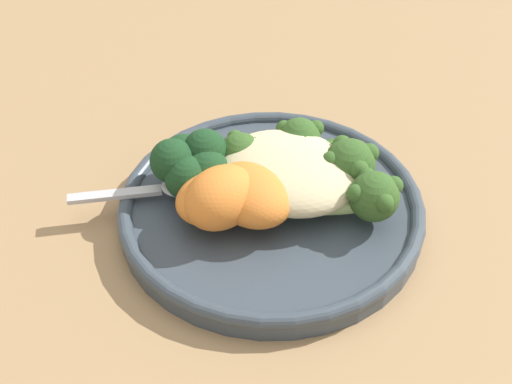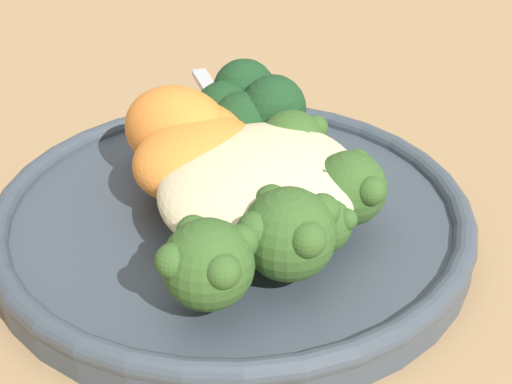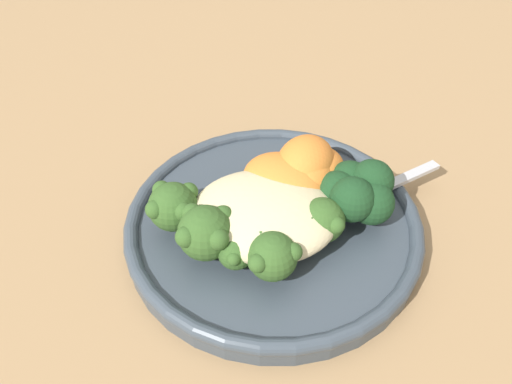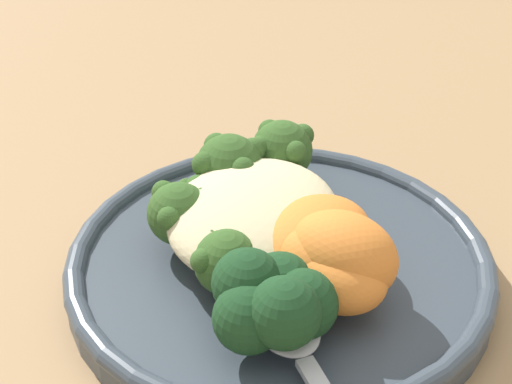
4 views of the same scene
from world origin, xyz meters
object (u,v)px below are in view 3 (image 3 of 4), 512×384
object	(u,v)px
broccoli_stalk_2	(254,227)
broccoli_stalk_3	(274,244)
broccoli_stalk_0	(199,204)
quinoa_mound	(267,214)
broccoli_stalk_1	(224,223)
sweet_potato_chunk_0	(308,177)
spoon	(362,196)
plate	(273,223)
sweet_potato_chunk_3	(284,181)
kale_tuft	(356,191)
broccoli_stalk_4	(315,216)
sweet_potato_chunk_1	(305,165)
sweet_potato_chunk_2	(315,172)

from	to	relation	value
broccoli_stalk_2	broccoli_stalk_3	xyz separation A→B (m)	(-0.02, 0.02, 0.01)
broccoli_stalk_0	broccoli_stalk_2	size ratio (longest dim) A/B	1.07
quinoa_mound	broccoli_stalk_1	distance (m)	0.03
broccoli_stalk_1	sweet_potato_chunk_0	world-z (taller)	broccoli_stalk_1
broccoli_stalk_0	spoon	xyz separation A→B (m)	(-0.13, -0.04, -0.01)
plate	sweet_potato_chunk_0	world-z (taller)	sweet_potato_chunk_0
sweet_potato_chunk_3	kale_tuft	distance (m)	0.06
plate	broccoli_stalk_4	xyz separation A→B (m)	(-0.03, 0.01, 0.03)
plate	broccoli_stalk_1	bearing A→B (deg)	40.37
broccoli_stalk_1	sweet_potato_chunk_0	distance (m)	0.08
broccoli_stalk_0	sweet_potato_chunk_3	world-z (taller)	broccoli_stalk_0
quinoa_mound	kale_tuft	size ratio (longest dim) A/B	1.77
plate	sweet_potato_chunk_0	distance (m)	0.05
plate	quinoa_mound	distance (m)	0.03
broccoli_stalk_3	sweet_potato_chunk_0	distance (m)	0.08
sweet_potato_chunk_3	kale_tuft	world-z (taller)	kale_tuft
sweet_potato_chunk_1	broccoli_stalk_4	bearing A→B (deg)	100.04
broccoli_stalk_0	broccoli_stalk_1	bearing A→B (deg)	116.74
spoon	sweet_potato_chunk_2	bearing A→B (deg)	128.45
broccoli_stalk_4	sweet_potato_chunk_0	size ratio (longest dim) A/B	1.26
broccoli_stalk_2	spoon	world-z (taller)	broccoli_stalk_2
broccoli_stalk_0	sweet_potato_chunk_2	size ratio (longest dim) A/B	2.14
plate	broccoli_stalk_2	size ratio (longest dim) A/B	2.08
quinoa_mound	kale_tuft	xyz separation A→B (m)	(-0.07, -0.03, 0.00)
broccoli_stalk_2	broccoli_stalk_3	bearing A→B (deg)	60.48
quinoa_mound	sweet_potato_chunk_3	distance (m)	0.04
spoon	broccoli_stalk_2	bearing A→B (deg)	174.48
broccoli_stalk_2	sweet_potato_chunk_1	distance (m)	0.07
quinoa_mound	sweet_potato_chunk_3	size ratio (longest dim) A/B	1.60
sweet_potato_chunk_3	spoon	distance (m)	0.07
spoon	sweet_potato_chunk_0	bearing A→B (deg)	140.68
plate	kale_tuft	bearing A→B (deg)	-169.72
broccoli_stalk_4	sweet_potato_chunk_3	xyz separation A→B (m)	(0.03, -0.04, 0.00)
broccoli_stalk_0	broccoli_stalk_3	bearing A→B (deg)	127.86
broccoli_stalk_3	broccoli_stalk_0	bearing A→B (deg)	-119.86
broccoli_stalk_3	sweet_potato_chunk_3	size ratio (longest dim) A/B	1.59
kale_tuft	sweet_potato_chunk_3	bearing A→B (deg)	-9.17
broccoli_stalk_1	broccoli_stalk_2	world-z (taller)	broccoli_stalk_1
plate	broccoli_stalk_1	size ratio (longest dim) A/B	2.23
broccoli_stalk_1	spoon	size ratio (longest dim) A/B	1.02
broccoli_stalk_1	broccoli_stalk_2	bearing A→B (deg)	141.73
broccoli_stalk_1	kale_tuft	distance (m)	0.11
quinoa_mound	sweet_potato_chunk_3	bearing A→B (deg)	-105.94
plate	sweet_potato_chunk_3	bearing A→B (deg)	-108.21
sweet_potato_chunk_0	kale_tuft	world-z (taller)	kale_tuft
kale_tuft	broccoli_stalk_0	bearing A→B (deg)	10.26
broccoli_stalk_2	broccoli_stalk_1	bearing A→B (deg)	-57.27
plate	sweet_potato_chunk_2	world-z (taller)	sweet_potato_chunk_2
broccoli_stalk_0	sweet_potato_chunk_2	bearing A→B (deg)	-175.25
broccoli_stalk_1	broccoli_stalk_4	size ratio (longest dim) A/B	1.59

